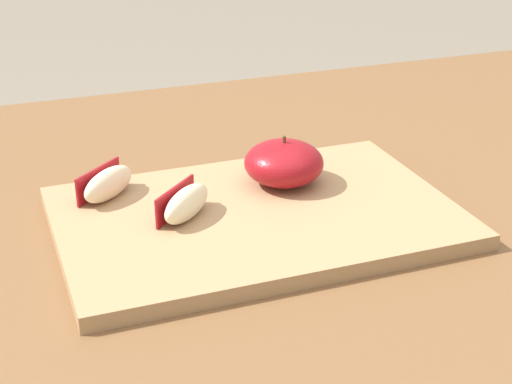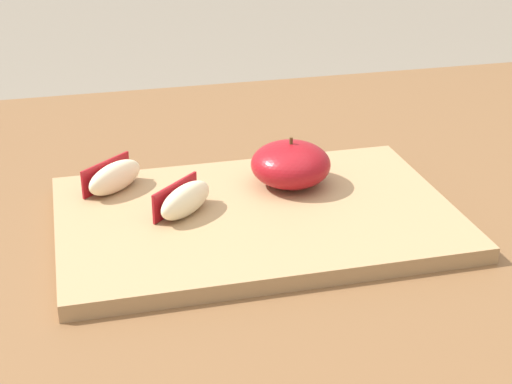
{
  "view_description": "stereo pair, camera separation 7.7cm",
  "coord_description": "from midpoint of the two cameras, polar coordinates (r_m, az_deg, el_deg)",
  "views": [
    {
      "loc": [
        -0.28,
        -0.64,
        1.1
      ],
      "look_at": [
        -0.03,
        0.02,
        0.77
      ],
      "focal_mm": 55.07,
      "sensor_mm": 36.0,
      "label": 1
    },
    {
      "loc": [
        -0.2,
        -0.66,
        1.1
      ],
      "look_at": [
        -0.03,
        0.02,
        0.77
      ],
      "focal_mm": 55.07,
      "sensor_mm": 36.0,
      "label": 2
    }
  ],
  "objects": [
    {
      "name": "apple_half_skin_up",
      "position": [
        0.83,
        -0.62,
        2.07
      ],
      "size": [
        0.08,
        0.08,
        0.05
      ],
      "color": "maroon",
      "rests_on": "cutting_board"
    },
    {
      "name": "apple_wedge_right",
      "position": [
        0.82,
        -13.4,
        0.53
      ],
      "size": [
        0.07,
        0.07,
        0.03
      ],
      "color": "beige",
      "rests_on": "cutting_board"
    },
    {
      "name": "dining_table",
      "position": [
        0.83,
        -0.09,
        -8.29
      ],
      "size": [
        1.31,
        0.99,
        0.74
      ],
      "color": "brown",
      "rests_on": "ground_plane"
    },
    {
      "name": "cutting_board",
      "position": [
        0.79,
        -2.82,
        -1.92
      ],
      "size": [
        0.39,
        0.26,
        0.02
      ],
      "color": "#A37F56",
      "rests_on": "dining_table"
    },
    {
      "name": "apple_wedge_middle",
      "position": [
        0.77,
        -8.02,
        -0.89
      ],
      "size": [
        0.07,
        0.07,
        0.03
      ],
      "color": "beige",
      "rests_on": "cutting_board"
    }
  ]
}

